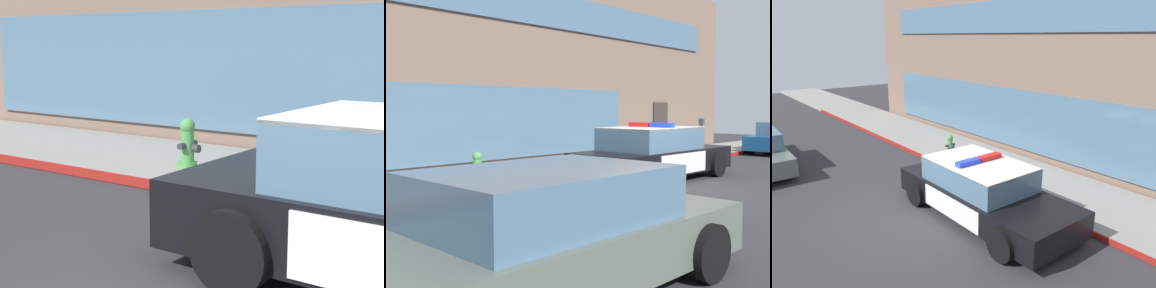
% 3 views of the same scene
% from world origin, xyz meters
% --- Properties ---
extents(curb_red_paint, '(28.80, 0.04, 0.14)m').
position_xyz_m(curb_red_paint, '(0.00, 2.34, 0.08)').
color(curb_red_paint, maroon).
rests_on(curb_red_paint, ground).
extents(fire_hydrant, '(0.34, 0.39, 0.73)m').
position_xyz_m(fire_hydrant, '(-2.83, 3.14, 0.50)').
color(fire_hydrant, '#4C994C').
rests_on(fire_hydrant, sidewalk).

